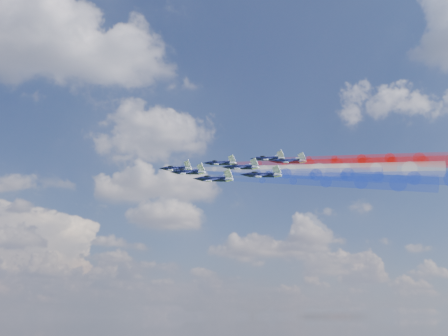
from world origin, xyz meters
name	(u,v)px	position (x,y,z in m)	size (l,w,h in m)	color
jet_lead	(176,169)	(-15.95, 14.19, 152.91)	(10.23, 12.79, 3.41)	black
trail_lead	(264,170)	(6.48, -6.70, 148.70)	(4.26, 50.58, 4.26)	white
jet_inner_left	(189,172)	(-14.82, 0.28, 148.13)	(10.23, 12.79, 3.41)	black
trail_inner_left	(286,174)	(7.61, -20.61, 143.92)	(4.26, 50.58, 4.26)	blue
jet_inner_right	(221,163)	(-1.27, 13.46, 155.76)	(10.23, 12.79, 3.41)	black
trail_inner_right	(310,163)	(21.16, -7.42, 151.54)	(4.26, 50.58, 4.26)	red
jet_outer_left	(214,179)	(-11.01, -15.23, 142.41)	(10.23, 12.79, 3.41)	black
trail_outer_left	(326,181)	(11.43, -36.12, 138.19)	(4.26, 50.58, 4.26)	blue
jet_center_third	(241,167)	(0.25, -4.28, 149.60)	(10.23, 12.79, 3.41)	black
trail_center_third	(344,168)	(22.69, -25.16, 145.39)	(4.26, 50.58, 4.26)	white
jet_outer_right	(269,159)	(14.73, 10.55, 157.80)	(10.23, 12.79, 3.41)	black
trail_outer_right	(361,159)	(37.16, -10.33, 153.59)	(4.26, 50.58, 4.26)	red
jet_rear_left	(262,175)	(1.89, -17.57, 143.91)	(10.23, 12.79, 3.41)	black
trail_rear_left	(378,177)	(24.33, -38.45, 139.70)	(4.26, 50.58, 4.26)	blue
jet_rear_right	(289,161)	(16.08, -3.06, 153.11)	(10.23, 12.79, 3.41)	black
trail_rear_right	(392,161)	(38.51, -23.95, 148.90)	(4.26, 50.58, 4.26)	red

